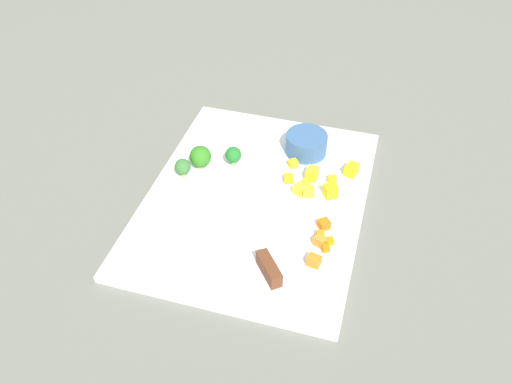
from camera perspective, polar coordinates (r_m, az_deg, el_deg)
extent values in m
plane|color=#65665C|center=(0.89, 0.00, -1.05)|extent=(4.00, 4.00, 0.00)
cube|color=white|center=(0.88, 0.00, -0.76)|extent=(0.45, 0.35, 0.01)
cylinder|color=#385C8B|center=(0.96, 5.36, 5.12)|extent=(0.07, 0.07, 0.04)
cube|color=silver|center=(0.88, -3.27, -0.38)|extent=(0.13, 0.11, 0.00)
cube|color=brown|center=(0.76, 1.39, -8.13)|extent=(0.05, 0.05, 0.02)
cube|color=orange|center=(0.81, 7.80, -5.18)|extent=(0.02, 0.02, 0.01)
cube|color=orange|center=(0.78, 6.17, -7.26)|extent=(0.02, 0.02, 0.02)
cube|color=orange|center=(0.83, 7.22, -3.42)|extent=(0.02, 0.02, 0.01)
cube|color=orange|center=(0.81, 6.79, -5.21)|extent=(0.02, 0.02, 0.02)
cube|color=orange|center=(0.80, 7.37, -5.92)|extent=(0.02, 0.02, 0.01)
cube|color=orange|center=(0.82, 6.84, -4.58)|extent=(0.02, 0.01, 0.01)
cube|color=yellow|center=(0.88, 7.92, 0.09)|extent=(0.03, 0.03, 0.02)
cube|color=yellow|center=(0.90, 5.30, 0.80)|extent=(0.02, 0.02, 0.01)
cube|color=yellow|center=(0.94, 3.96, 3.03)|extent=(0.02, 0.02, 0.01)
cube|color=yellow|center=(0.91, 8.10, 1.29)|extent=(0.02, 0.02, 0.01)
cube|color=yellow|center=(0.90, 3.48, 1.44)|extent=(0.02, 0.02, 0.01)
cube|color=yellow|center=(0.93, 10.13, 2.34)|extent=(0.03, 0.02, 0.02)
cube|color=yellow|center=(0.91, 5.97, 1.93)|extent=(0.02, 0.02, 0.02)
cube|color=yellow|center=(0.88, 5.55, 0.05)|extent=(0.02, 0.02, 0.01)
cube|color=yellow|center=(0.88, 4.67, 0.28)|extent=(0.02, 0.02, 0.01)
cylinder|color=#8FC257|center=(0.94, -5.84, 2.98)|extent=(0.01, 0.01, 0.01)
sphere|color=#2F761E|center=(0.93, -5.91, 3.77)|extent=(0.04, 0.04, 0.04)
cylinder|color=#80BA68|center=(0.94, -2.39, 3.26)|extent=(0.01, 0.01, 0.01)
sphere|color=#216F27|center=(0.93, -2.42, 3.97)|extent=(0.03, 0.03, 0.03)
cylinder|color=#87B258|center=(0.92, -7.69, 2.02)|extent=(0.01, 0.01, 0.01)
sphere|color=#376C33|center=(0.91, -7.77, 2.68)|extent=(0.03, 0.03, 0.03)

